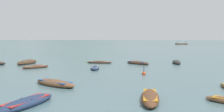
% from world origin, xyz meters
% --- Properties ---
extents(ground_plane, '(6000.00, 6000.00, 0.00)m').
position_xyz_m(ground_plane, '(0.00, 1500.00, 0.00)').
color(ground_plane, slate).
extents(mountain_2, '(1143.30, 1143.30, 357.74)m').
position_xyz_m(mountain_2, '(-174.80, 2326.04, 178.87)').
color(mountain_2, '#56665B').
rests_on(mountain_2, ground).
extents(rowboat_0, '(3.43, 3.69, 0.56)m').
position_xyz_m(rowboat_0, '(4.97, 27.78, 0.18)').
color(rowboat_0, '#4C3323').
rests_on(rowboat_0, ground).
extents(rowboat_1, '(3.98, 3.70, 0.56)m').
position_xyz_m(rowboat_1, '(-3.88, 12.74, 0.18)').
color(rowboat_1, brown).
rests_on(rowboat_1, ground).
extents(rowboat_2, '(3.87, 1.79, 0.46)m').
position_xyz_m(rowboat_2, '(-0.46, 29.31, 0.15)').
color(rowboat_2, '#4C3323').
rests_on(rowboat_2, ground).
extents(rowboat_4, '(2.76, 4.12, 0.55)m').
position_xyz_m(rowboat_4, '(-4.33, 7.18, 0.17)').
color(rowboat_4, navy).
rests_on(rowboat_4, ground).
extents(rowboat_5, '(2.49, 4.60, 0.76)m').
position_xyz_m(rowboat_5, '(-10.80, 28.79, 0.23)').
color(rowboat_5, '#4C3323').
rests_on(rowboat_5, ground).
extents(rowboat_9, '(3.17, 2.71, 0.51)m').
position_xyz_m(rowboat_9, '(-8.29, 23.83, 0.16)').
color(rowboat_9, brown).
rests_on(rowboat_9, ground).
extents(rowboat_10, '(1.09, 3.37, 0.47)m').
position_xyz_m(rowboat_10, '(-1.00, 22.52, 0.15)').
color(rowboat_10, navy).
rests_on(rowboat_10, ground).
extents(rowboat_11, '(1.82, 4.25, 0.55)m').
position_xyz_m(rowboat_11, '(2.48, 7.97, 0.17)').
color(rowboat_11, brown).
rests_on(rowboat_11, ground).
extents(rowboat_13, '(1.71, 3.61, 0.61)m').
position_xyz_m(rowboat_13, '(10.72, 28.19, 0.19)').
color(rowboat_13, '#2D2826').
rests_on(rowboat_13, ground).
extents(ferry_1, '(8.01, 4.27, 2.54)m').
position_xyz_m(ferry_1, '(53.26, 146.76, 0.45)').
color(ferry_1, brown).
rests_on(ferry_1, ground).
extents(mooring_buoy, '(0.41, 0.41, 0.95)m').
position_xyz_m(mooring_buoy, '(3.98, 17.83, 0.10)').
color(mooring_buoy, '#DB4C1E').
rests_on(mooring_buoy, ground).
extents(weed_patch_3, '(3.80, 3.49, 0.14)m').
position_xyz_m(weed_patch_3, '(-1.33, 31.30, 0.00)').
color(weed_patch_3, '#38662D').
rests_on(weed_patch_3, ground).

